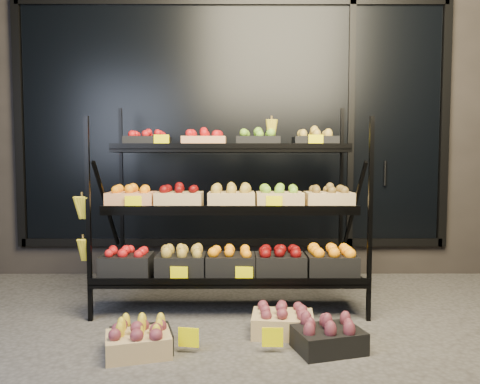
{
  "coord_description": "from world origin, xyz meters",
  "views": [
    {
      "loc": [
        0.07,
        -3.2,
        1.19
      ],
      "look_at": [
        0.08,
        0.55,
        0.93
      ],
      "focal_mm": 35.0,
      "sensor_mm": 36.0,
      "label": 1
    }
  ],
  "objects_px": {
    "display_rack": "(229,209)",
    "floor_crate_left": "(138,340)",
    "floor_crate_midleft": "(141,337)",
    "floor_crate_midright": "(283,320)"
  },
  "relations": [
    {
      "from": "display_rack",
      "to": "floor_crate_left",
      "type": "xyz_separation_m",
      "value": [
        -0.53,
        -1.02,
        -0.69
      ]
    },
    {
      "from": "display_rack",
      "to": "floor_crate_midleft",
      "type": "bearing_deg",
      "value": -118.74
    },
    {
      "from": "floor_crate_left",
      "to": "floor_crate_midright",
      "type": "bearing_deg",
      "value": 4.68
    },
    {
      "from": "floor_crate_midright",
      "to": "display_rack",
      "type": "bearing_deg",
      "value": 124.54
    },
    {
      "from": "display_rack",
      "to": "floor_crate_midright",
      "type": "bearing_deg",
      "value": -61.22
    },
    {
      "from": "floor_crate_left",
      "to": "floor_crate_midleft",
      "type": "height_order",
      "value": "floor_crate_left"
    },
    {
      "from": "floor_crate_left",
      "to": "floor_crate_midleft",
      "type": "distance_m",
      "value": 0.06
    },
    {
      "from": "floor_crate_midleft",
      "to": "floor_crate_left",
      "type": "bearing_deg",
      "value": -108.14
    },
    {
      "from": "display_rack",
      "to": "floor_crate_left",
      "type": "distance_m",
      "value": 1.35
    },
    {
      "from": "display_rack",
      "to": "floor_crate_midleft",
      "type": "distance_m",
      "value": 1.3
    }
  ]
}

